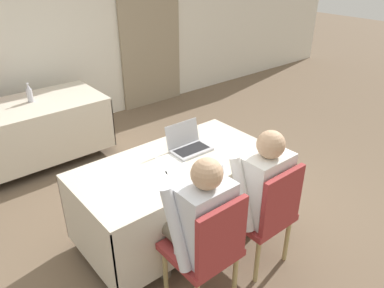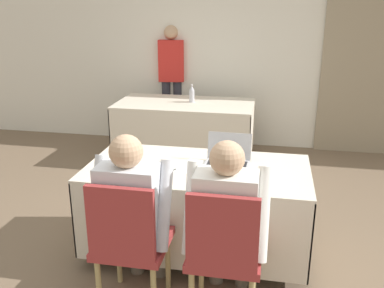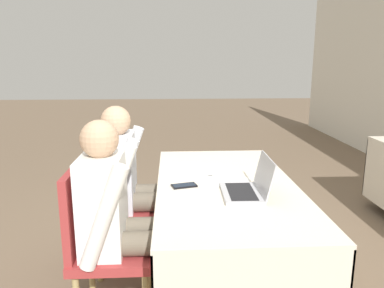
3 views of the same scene
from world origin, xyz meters
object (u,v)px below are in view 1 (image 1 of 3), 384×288
object	(u,v)px
cell_phone	(201,172)
water_bottle	(29,93)
person_white_shirt	(257,189)
chair_near_left	(208,248)
person_checkered_shirt	(198,221)
laptop	(189,145)
chair_near_right	(266,212)

from	to	relation	value
cell_phone	water_bottle	distance (m)	2.41
person_white_shirt	chair_near_left	bearing A→B (deg)	10.05
water_bottle	person_checkered_shirt	xyz separation A→B (m)	(0.15, -2.72, -0.15)
cell_phone	person_checkered_shirt	xyz separation A→B (m)	(-0.35, -0.37, -0.06)
water_bottle	person_white_shirt	world-z (taller)	person_white_shirt
laptop	chair_near_left	xyz separation A→B (m)	(-0.51, -0.82, -0.26)
cell_phone	person_checkered_shirt	world-z (taller)	person_checkered_shirt
cell_phone	chair_near_left	bearing A→B (deg)	-141.68
chair_near_right	chair_near_left	bearing A→B (deg)	0.00
chair_near_left	laptop	bearing A→B (deg)	-121.59
laptop	person_checkered_shirt	world-z (taller)	person_checkered_shirt
laptop	person_checkered_shirt	size ratio (longest dim) A/B	0.29
laptop	water_bottle	xyz separation A→B (m)	(-0.66, 2.00, 0.05)
water_bottle	person_checkered_shirt	distance (m)	2.73
chair_near_right	water_bottle	bearing A→B (deg)	-75.32
laptop	chair_near_right	bearing A→B (deg)	-83.34
laptop	chair_near_left	bearing A→B (deg)	-120.36
person_checkered_shirt	chair_near_right	bearing A→B (deg)	169.95
person_checkered_shirt	person_white_shirt	world-z (taller)	same
cell_phone	chair_near_left	xyz separation A→B (m)	(-0.35, -0.47, -0.22)
cell_phone	chair_near_right	world-z (taller)	chair_near_right
water_bottle	chair_near_right	size ratio (longest dim) A/B	0.24
person_checkered_shirt	water_bottle	bearing A→B (deg)	-86.74
cell_phone	person_white_shirt	bearing A→B (deg)	-72.04
person_checkered_shirt	person_white_shirt	xyz separation A→B (m)	(0.58, 0.00, 0.00)
chair_near_right	person_white_shirt	xyz separation A→B (m)	(0.00, 0.10, 0.16)
laptop	person_white_shirt	world-z (taller)	person_white_shirt
chair_near_left	person_white_shirt	bearing A→B (deg)	-169.95
water_bottle	chair_near_left	bearing A→B (deg)	-86.86
chair_near_right	person_checkered_shirt	bearing A→B (deg)	-10.05
water_bottle	chair_near_left	size ratio (longest dim) A/B	0.24
chair_near_left	chair_near_right	world-z (taller)	same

